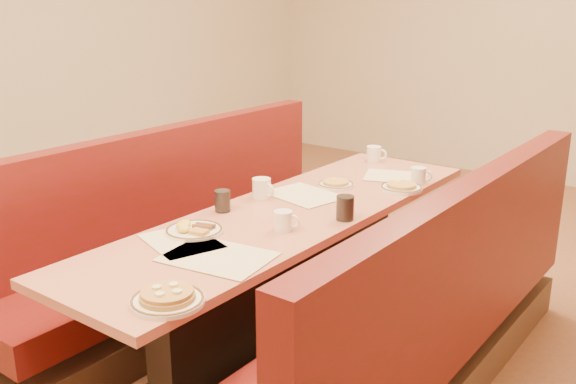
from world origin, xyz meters
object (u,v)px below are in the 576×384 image
Objects in this scene: diner_table at (290,282)px; soda_tumbler_near at (222,201)px; coffee_mug_c at (419,175)px; coffee_mug_d at (374,154)px; booth_right at (424,327)px; pancake_plate at (167,298)px; eggs_plate at (193,230)px; soda_tumbler_mid at (345,208)px; booth_left at (187,251)px; coffee_mug_b at (262,188)px; coffee_mug_a at (284,220)px.

soda_tumbler_near is at bearing -142.28° from diner_table.
coffee_mug_d is (-0.44, 0.29, 0.00)m from coffee_mug_c.
booth_right reaches higher than pancake_plate.
soda_tumbler_mid is at bearing 51.53° from eggs_plate.
soda_tumbler_near is (0.47, -0.20, 0.44)m from booth_left.
diner_table is 9.84× the size of eggs_plate.
coffee_mug_b is at bearing 9.85° from booth_left.
coffee_mug_d is at bearing 62.57° from booth_left.
soda_tumbler_near is at bearing -114.45° from coffee_mug_d.
coffee_mug_d is 1.14m from soda_tumbler_mid.
soda_tumbler_near is at bearing 151.12° from coffee_mug_a.
booth_left is 1.11m from soda_tumbler_mid.
soda_tumbler_mid reaches higher than coffee_mug_a.
pancake_plate is 2.22× the size of coffee_mug_a.
coffee_mug_b is 0.90m from coffee_mug_c.
diner_table is at bearing 96.89° from coffee_mug_a.
coffee_mug_c is 0.53m from coffee_mug_d.
soda_tumbler_mid is (0.02, 1.09, 0.04)m from pancake_plate.
diner_table is 21.62× the size of soda_tumbler_mid.
coffee_mug_a is at bearing -158.65° from booth_right.
coffee_mug_c reaches higher than eggs_plate.
pancake_plate is at bearing -76.02° from diner_table.
coffee_mug_a is at bearing -121.10° from coffee_mug_c.
coffee_mug_c is 1.11× the size of soda_tumbler_near.
eggs_plate is (-0.16, -0.50, 0.39)m from diner_table.
diner_table is at bearing -169.23° from soda_tumbler_mid.
eggs_plate is at bearing 127.77° from pancake_plate.
booth_right reaches higher than coffee_mug_d.
coffee_mug_b is (0.49, 0.08, 0.44)m from booth_left.
eggs_plate is 2.22× the size of coffee_mug_a.
soda_tumbler_near is (-0.01, -0.28, -0.00)m from coffee_mug_b.
diner_table is 0.50m from coffee_mug_b.
eggs_plate is at bearing -110.09° from coffee_mug_d.
soda_tumbler_mid reaches higher than coffee_mug_c.
soda_tumbler_near is (-0.10, 0.30, 0.04)m from eggs_plate.
pancake_plate is 1.85m from coffee_mug_c.
eggs_plate reaches higher than diner_table.
coffee_mug_d is at bearing 101.08° from pancake_plate.
coffee_mug_c is (0.28, 0.82, 0.42)m from diner_table.
soda_tumbler_near reaches higher than diner_table.
booth_right is 1.07m from coffee_mug_b.
booth_left is 9.84× the size of eggs_plate.
coffee_mug_b reaches higher than eggs_plate.
booth_left is 1.00m from coffee_mug_a.
booth_left reaches higher than pancake_plate.
booth_right is at bearing 0.01° from coffee_mug_b.
booth_left reaches higher than coffee_mug_b.
soda_tumbler_near is (-0.40, 0.03, 0.01)m from coffee_mug_a.
diner_table is 18.46× the size of coffee_mug_b.
booth_right is 1.10m from eggs_plate.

